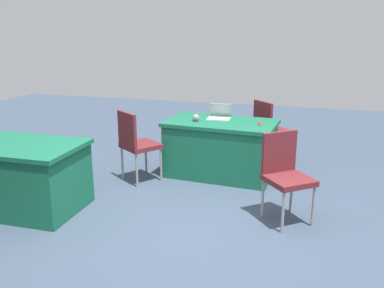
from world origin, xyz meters
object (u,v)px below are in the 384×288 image
at_px(table_back_left, 10,175).
at_px(yarn_ball, 196,118).
at_px(laptop_silver, 219,116).
at_px(scissors_red, 260,124).
at_px(chair_by_pillar, 136,141).
at_px(chair_back_row, 269,127).
at_px(table_foreground, 221,148).
at_px(chair_aisle, 285,171).

height_order(table_back_left, yarn_ball, yarn_ball).
height_order(laptop_silver, scissors_red, laptop_silver).
relative_size(chair_by_pillar, chair_back_row, 1.02).
distance_m(table_foreground, table_back_left, 2.72).
bearing_deg(yarn_ball, chair_aisle, 139.08).
bearing_deg(yarn_ball, table_foreground, -165.11).
bearing_deg(scissors_red, laptop_silver, -118.57).
relative_size(table_foreground, chair_by_pillar, 1.61).
height_order(table_back_left, chair_back_row, chair_back_row).
xyz_separation_m(chair_aisle, chair_by_pillar, (1.99, -0.64, 0.01)).
relative_size(chair_back_row, yarn_ball, 9.84).
bearing_deg(chair_by_pillar, scissors_red, 55.00).
bearing_deg(scissors_red, chair_back_row, 164.25).
distance_m(table_foreground, scissors_red, 0.66).
distance_m(table_foreground, yarn_ball, 0.56).
relative_size(chair_by_pillar, yarn_ball, 10.07).
height_order(chair_by_pillar, chair_back_row, chair_by_pillar).
xyz_separation_m(chair_by_pillar, laptop_silver, (-0.97, -0.71, 0.25)).
bearing_deg(laptop_silver, chair_aisle, 126.26).
bearing_deg(laptop_silver, table_foreground, 111.37).
height_order(chair_aisle, chair_back_row, chair_aisle).
bearing_deg(scissors_red, yarn_ball, -98.18).
xyz_separation_m(table_foreground, chair_by_pillar, (1.03, 0.57, 0.17)).
bearing_deg(chair_back_row, chair_aisle, -33.84).
bearing_deg(table_foreground, chair_back_row, -125.41).
height_order(table_back_left, chair_aisle, chair_aisle).
relative_size(chair_aisle, yarn_ball, 9.97).
height_order(chair_by_pillar, yarn_ball, chair_by_pillar).
bearing_deg(chair_back_row, yarn_ball, -89.68).
relative_size(table_back_left, laptop_silver, 5.30).
xyz_separation_m(chair_aisle, scissors_red, (0.42, -1.18, 0.23)).
relative_size(table_back_left, chair_back_row, 1.80).
xyz_separation_m(chair_by_pillar, scissors_red, (-1.56, -0.54, 0.22)).
distance_m(chair_by_pillar, laptop_silver, 1.23).
xyz_separation_m(laptop_silver, yarn_ball, (0.28, 0.24, 0.01)).
distance_m(table_back_left, laptop_silver, 2.81).
bearing_deg(chair_back_row, table_back_left, -90.80).
xyz_separation_m(table_back_left, chair_by_pillar, (-1.07, -1.17, 0.17)).
distance_m(chair_back_row, laptop_silver, 0.97).
bearing_deg(chair_by_pillar, table_back_left, -96.66).
distance_m(chair_back_row, scissors_red, 0.88).
bearing_deg(table_back_left, chair_aisle, -170.30).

